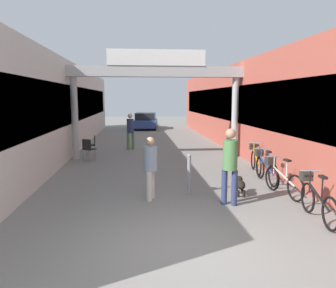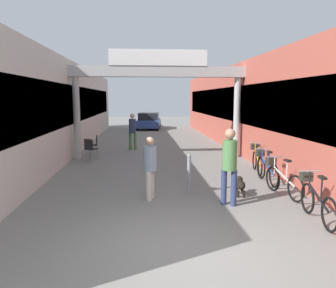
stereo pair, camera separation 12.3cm
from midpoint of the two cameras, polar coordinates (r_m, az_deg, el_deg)
ground_plane at (r=5.70m, az=2.85°, el=-18.13°), size 80.00×80.00×0.00m
storefront_left at (r=16.65m, az=-20.62°, el=5.85°), size 3.00×26.00×4.07m
storefront_right at (r=17.10m, az=14.67°, el=6.14°), size 3.00×26.00×4.07m
arcade_sign_gateway at (r=13.68m, az=-2.29°, el=10.86°), size 7.40×0.47×4.45m
pedestrian_with_dog at (r=7.76m, az=10.30°, el=-2.98°), size 0.47×0.47×1.82m
pedestrian_companion at (r=8.10m, az=-3.50°, el=-3.56°), size 0.43×0.43×1.57m
pedestrian_carrying_crate at (r=16.09m, az=-6.80°, el=2.63°), size 0.39×0.36×1.78m
dog_on_leash at (r=8.79m, az=12.06°, el=-6.87°), size 0.33×0.65×0.46m
bicycle_black_nearest at (r=7.53m, az=23.95°, el=-8.69°), size 0.46×1.69×0.98m
bicycle_silver_second at (r=9.07m, az=18.70°, el=-5.66°), size 0.46×1.68×0.98m
bicycle_blue_third at (r=10.32m, az=16.22°, el=-3.92°), size 0.46×1.69×0.98m
bicycle_orange_farthest at (r=11.60m, az=14.68°, el=-2.57°), size 0.47×1.67×0.98m
bollard_post_metal at (r=8.61m, az=3.29°, el=-5.21°), size 0.10×0.10×1.07m
cafe_chair_black_nearer at (r=13.52m, az=-13.96°, el=-0.62°), size 0.55×0.55×0.89m
cafe_chair_black_farther at (r=14.74m, az=-13.25°, el=0.10°), size 0.44×0.44×0.89m
parked_car_blue at (r=27.10m, az=-4.02°, el=4.02°), size 2.14×4.15×1.33m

